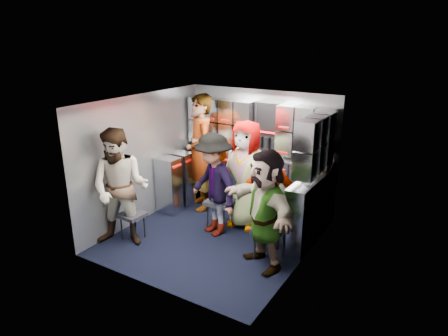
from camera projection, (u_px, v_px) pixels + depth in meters
The scene contains 29 objects.
floor at pixel (215, 236), 6.20m from camera, with size 3.00×3.00×0.00m, color black.
wall_back at pixel (260, 149), 7.08m from camera, with size 2.80×0.04×2.10m, color #8D939A.
wall_left at pixel (143, 158), 6.56m from camera, with size 0.04×3.00×2.10m, color #8D939A.
wall_right at pixel (306, 191), 5.18m from camera, with size 0.04×3.00×2.10m, color #8D939A.
ceiling at pixel (214, 101), 5.53m from camera, with size 2.80×3.00×0.02m, color silver.
cart_bank_back at pixel (254, 182), 7.09m from camera, with size 2.68×0.38×0.99m, color #989DA7.
cart_bank_left at pixel (176, 182), 7.08m from camera, with size 0.38×0.76×0.99m, color #989DA7.
counter at pixel (255, 154), 6.92m from camera, with size 2.68×0.42×0.03m, color #AEB0B5.
locker_bank_back at pixel (257, 126), 6.82m from camera, with size 2.68×0.28×0.82m, color #989DA7.
locker_bank_right at pixel (315, 145), 5.68m from camera, with size 0.28×1.00×0.82m, color #989DA7.
right_cabinet at pixel (308, 211), 5.91m from camera, with size 0.28×1.20×1.00m, color #989DA7.
coffee_niche at pixel (268, 128), 6.79m from camera, with size 0.46×0.16×0.84m, color black, non-canonical shape.
red_latch_strip at pixel (249, 164), 6.80m from camera, with size 2.60×0.02×0.03m, color #B20A0B.
jump_seat_near_left at pixel (132, 216), 6.04m from camera, with size 0.36×0.35×0.41m.
jump_seat_mid_left at pixel (220, 203), 6.33m from camera, with size 0.45×0.43×0.49m.
jump_seat_center at pixel (250, 201), 6.63m from camera, with size 0.40×0.39×0.40m.
jump_seat_mid_right at pixel (272, 216), 6.00m from camera, with size 0.41×0.39×0.43m.
jump_seat_near_right at pixel (270, 230), 5.45m from camera, with size 0.44×0.42×0.50m.
attendant_standing at pixel (200, 153), 6.95m from camera, with size 0.75×0.49×2.05m, color black.
attendant_arc_a at pixel (121, 188), 5.73m from camera, with size 0.86×0.67×1.76m, color black.
attendant_arc_b at pixel (214, 185), 6.07m from camera, with size 1.04×0.60×1.61m, color black.
attendant_arc_c at pixel (246, 175), 6.32m from camera, with size 0.85×0.55×1.74m, color black.
attendant_arc_d at pixel (268, 198), 5.74m from camera, with size 0.87×0.36×1.48m, color black.
attendant_arc_e at pixel (265, 210), 5.19m from camera, with size 1.51×0.48×1.63m, color black.
bottle_left at pixel (226, 143), 7.12m from camera, with size 0.06×0.06×0.23m, color white.
bottle_mid at pixel (237, 143), 6.99m from camera, with size 0.06×0.06×0.28m, color white.
bottle_right at pixel (282, 151), 6.58m from camera, with size 0.06×0.06×0.26m, color white.
cup_left at pixel (239, 149), 7.00m from camera, with size 0.07×0.07×0.09m, color beige.
cup_right at pixel (324, 162), 6.24m from camera, with size 0.09×0.09×0.10m, color beige.
Camera 1 is at (3.00, -4.66, 2.97)m, focal length 32.00 mm.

